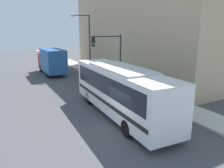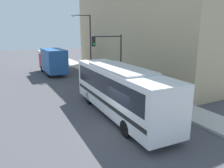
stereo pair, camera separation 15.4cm
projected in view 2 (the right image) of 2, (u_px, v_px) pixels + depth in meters
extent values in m
plane|color=#47474C|center=(122.00, 131.00, 12.83)|extent=(120.00, 120.00, 0.00)
cube|color=#B7B2A8|center=(87.00, 69.00, 32.55)|extent=(2.45, 70.00, 0.17)
cube|color=tan|center=(137.00, 27.00, 27.25)|extent=(6.00, 24.53, 12.27)
cube|color=white|center=(120.00, 90.00, 14.70)|extent=(2.96, 10.63, 2.87)
cube|color=black|center=(120.00, 82.00, 14.58)|extent=(2.96, 9.79, 1.18)
cube|color=black|center=(120.00, 99.00, 14.85)|extent=(2.98, 10.21, 0.24)
cube|color=silver|center=(120.00, 68.00, 14.34)|extent=(2.54, 5.89, 0.16)
cylinder|color=black|center=(113.00, 95.00, 18.35)|extent=(0.33, 0.99, 0.98)
cylinder|color=black|center=(89.00, 98.00, 17.44)|extent=(0.33, 0.99, 0.98)
cylinder|color=black|center=(158.00, 122.00, 12.95)|extent=(0.33, 0.99, 0.98)
cylinder|color=black|center=(126.00, 128.00, 12.04)|extent=(0.33, 0.99, 0.98)
cube|color=#265999|center=(54.00, 61.00, 28.27)|extent=(2.34, 5.08, 2.91)
cube|color=#B21919|center=(48.00, 60.00, 31.39)|extent=(2.22, 1.98, 2.07)
cylinder|color=black|center=(42.00, 69.00, 30.87)|extent=(0.25, 0.90, 0.90)
cylinder|color=black|center=(48.00, 74.00, 27.34)|extent=(0.25, 0.90, 0.90)
cylinder|color=#999999|center=(154.00, 97.00, 17.91)|extent=(0.20, 0.20, 0.58)
sphere|color=#999999|center=(155.00, 92.00, 17.82)|extent=(0.19, 0.19, 0.19)
cylinder|color=#999999|center=(155.00, 97.00, 17.81)|extent=(0.09, 0.12, 0.09)
cylinder|color=#2D2D2D|center=(121.00, 60.00, 22.38)|extent=(0.16, 0.16, 5.14)
cylinder|color=#2D2D2D|center=(107.00, 36.00, 21.06)|extent=(3.20, 0.11, 0.11)
cube|color=black|center=(94.00, 42.00, 20.53)|extent=(0.30, 0.24, 0.90)
sphere|color=#19D83F|center=(94.00, 44.00, 20.46)|extent=(0.18, 0.18, 0.18)
cylinder|color=#2D2D2D|center=(91.00, 44.00, 29.16)|extent=(0.18, 0.18, 7.51)
cylinder|color=#2D2D2D|center=(82.00, 15.00, 27.77)|extent=(2.24, 0.11, 0.11)
ellipsoid|color=gray|center=(73.00, 16.00, 27.28)|extent=(0.56, 0.28, 0.20)
cylinder|color=#47382D|center=(123.00, 78.00, 24.07)|extent=(0.28, 0.28, 0.82)
cylinder|color=black|center=(123.00, 72.00, 23.89)|extent=(0.34, 0.34, 0.68)
sphere|color=tan|center=(123.00, 68.00, 23.78)|extent=(0.22, 0.22, 0.22)
cylinder|color=#23283D|center=(155.00, 90.00, 19.43)|extent=(0.28, 0.28, 0.85)
cylinder|color=#2659A5|center=(156.00, 81.00, 19.24)|extent=(0.34, 0.34, 0.71)
sphere|color=tan|center=(156.00, 76.00, 19.13)|extent=(0.23, 0.23, 0.23)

